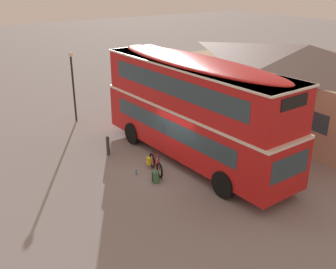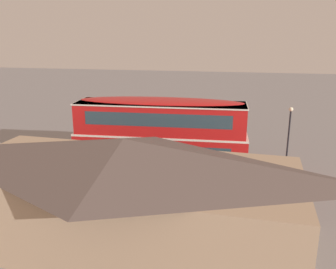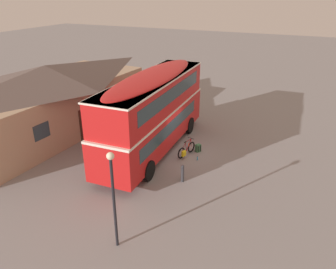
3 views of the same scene
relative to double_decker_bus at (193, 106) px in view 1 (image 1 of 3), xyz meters
name	(u,v)px [view 1 (image 1 of 3)]	position (x,y,z in m)	size (l,w,h in m)	color
ground_plane	(170,170)	(0.33, -1.48, -2.64)	(120.00, 120.00, 0.00)	gray
double_decker_bus	(193,106)	(0.00, 0.00, 0.00)	(10.76, 2.98, 4.79)	black
touring_bicycle	(155,164)	(0.07, -2.10, -2.28)	(1.66, 0.57, 0.98)	black
backpack_on_ground	(156,176)	(0.86, -2.58, -2.37)	(0.39, 0.37, 0.53)	#386642
water_bottle_blue_sports	(136,172)	(-0.17, -2.91, -2.54)	(0.07, 0.07, 0.23)	#338CBF
pub_building	(304,86)	(-0.16, 7.89, -0.32)	(14.91, 7.29, 4.56)	tan
street_lamp	(73,79)	(-8.01, -2.44, -0.09)	(0.28, 0.28, 4.07)	black
kerb_bollard	(108,145)	(-2.68, -3.00, -2.15)	(0.16, 0.16, 0.97)	#333338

